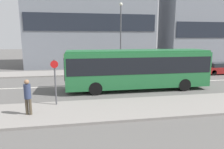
{
  "coord_description": "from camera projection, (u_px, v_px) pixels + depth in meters",
  "views": [
    {
      "loc": [
        -1.2,
        -16.87,
        4.06
      ],
      "look_at": [
        1.42,
        -1.62,
        1.2
      ],
      "focal_mm": 32.0,
      "sensor_mm": 36.0,
      "label": 1
    }
  ],
  "objects": [
    {
      "name": "ground_plane",
      "position": [
        93.0,
        85.0,
        17.28
      ],
      "size": [
        120.0,
        120.0,
        0.0
      ],
      "primitive_type": "plane",
      "color": "#595654"
    },
    {
      "name": "sidewalk_near",
      "position": [
        101.0,
        110.0,
        11.21
      ],
      "size": [
        44.0,
        3.5,
        0.13
      ],
      "color": "gray",
      "rests_on": "ground_plane"
    },
    {
      "name": "sidewalk_far",
      "position": [
        89.0,
        72.0,
        23.33
      ],
      "size": [
        44.0,
        3.5,
        0.13
      ],
      "color": "gray",
      "rests_on": "ground_plane"
    },
    {
      "name": "lane_centerline",
      "position": [
        93.0,
        85.0,
        17.28
      ],
      "size": [
        41.8,
        0.16,
        0.01
      ],
      "color": "silver",
      "rests_on": "ground_plane"
    },
    {
      "name": "apartment_block_right_tower",
      "position": [
        207.0,
        3.0,
        30.72
      ],
      "size": [
        13.32,
        5.88,
        18.75
      ],
      "color": "gray",
      "rests_on": "ground_plane"
    },
    {
      "name": "city_bus",
      "position": [
        137.0,
        67.0,
        15.66
      ],
      "size": [
        11.11,
        2.53,
        3.12
      ],
      "rotation": [
        0.0,
        0.0,
        -0.05
      ],
      "color": "#236B38",
      "rests_on": "ground_plane"
    },
    {
      "name": "parked_car_0",
      "position": [
        219.0,
        68.0,
        22.73
      ],
      "size": [
        4.16,
        1.85,
        1.29
      ],
      "color": "maroon",
      "rests_on": "ground_plane"
    },
    {
      "name": "pedestrian_near_stop",
      "position": [
        28.0,
        95.0,
        10.18
      ],
      "size": [
        0.34,
        0.34,
        1.85
      ],
      "rotation": [
        0.0,
        0.0,
        -0.34
      ],
      "color": "#4C4233",
      "rests_on": "sidewalk_near"
    },
    {
      "name": "bus_stop_sign",
      "position": [
        55.0,
        79.0,
        11.64
      ],
      "size": [
        0.44,
        0.12,
        2.69
      ],
      "color": "#4C4C51",
      "rests_on": "sidewalk_near"
    },
    {
      "name": "street_lamp",
      "position": [
        121.0,
        32.0,
        21.76
      ],
      "size": [
        0.36,
        0.36,
        7.62
      ],
      "color": "#4C4C51",
      "rests_on": "sidewalk_far"
    }
  ]
}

